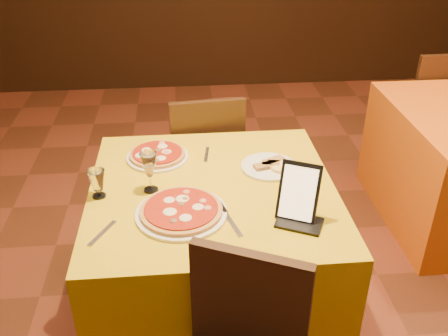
{
  "coord_description": "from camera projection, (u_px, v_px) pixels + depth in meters",
  "views": [
    {
      "loc": [
        -0.32,
        -1.61,
        1.95
      ],
      "look_at": [
        -0.14,
        0.25,
        0.86
      ],
      "focal_mm": 40.0,
      "sensor_mm": 36.0,
      "label": 1
    }
  ],
  "objects": [
    {
      "name": "main_table",
      "position": [
        213.0,
        252.0,
        2.43
      ],
      "size": [
        1.1,
        1.1,
        0.75
      ],
      "primitive_type": "cube",
      "color": "gold",
      "rests_on": "floor"
    },
    {
      "name": "fork_near",
      "position": [
        102.0,
        233.0,
        1.95
      ],
      "size": [
        0.1,
        0.16,
        0.01
      ],
      "primitive_type": "cube",
      "rotation": [
        0.0,
        0.0,
        1.07
      ],
      "color": "#B3B3BA",
      "rests_on": "main_table"
    },
    {
      "name": "water_glass",
      "position": [
        97.0,
        184.0,
        2.14
      ],
      "size": [
        0.06,
        0.06,
        0.13
      ],
      "primitive_type": null,
      "rotation": [
        0.0,
        0.0,
        0.02
      ],
      "color": "silver",
      "rests_on": "main_table"
    },
    {
      "name": "cutlet_dish",
      "position": [
        269.0,
        166.0,
        2.38
      ],
      "size": [
        0.27,
        0.27,
        0.03
      ],
      "rotation": [
        0.0,
        0.0,
        -0.29
      ],
      "color": "white",
      "rests_on": "main_table"
    },
    {
      "name": "tablet",
      "position": [
        299.0,
        192.0,
        1.98
      ],
      "size": [
        0.19,
        0.16,
        0.23
      ],
      "primitive_type": "cube",
      "rotation": [
        -0.35,
        0.0,
        -0.45
      ],
      "color": "black",
      "rests_on": "main_table"
    },
    {
      "name": "chair_main_far",
      "position": [
        204.0,
        158.0,
        3.08
      ],
      "size": [
        0.46,
        0.46,
        0.91
      ],
      "primitive_type": null,
      "rotation": [
        0.0,
        0.0,
        3.24
      ],
      "color": "#2F220F",
      "rests_on": "floor"
    },
    {
      "name": "chair_side_far",
      "position": [
        425.0,
        106.0,
        3.78
      ],
      "size": [
        0.37,
        0.37,
        0.91
      ],
      "primitive_type": null,
      "rotation": [
        0.0,
        0.0,
        3.15
      ],
      "color": "black",
      "rests_on": "floor"
    },
    {
      "name": "knife",
      "position": [
        230.0,
        220.0,
        2.02
      ],
      "size": [
        0.08,
        0.23,
        0.01
      ],
      "primitive_type": "cube",
      "rotation": [
        0.0,
        0.0,
        1.85
      ],
      "color": "#A7A7AE",
      "rests_on": "main_table"
    },
    {
      "name": "pizza_near",
      "position": [
        181.0,
        212.0,
        2.05
      ],
      "size": [
        0.38,
        0.38,
        0.03
      ],
      "rotation": [
        0.0,
        0.0,
        -0.37
      ],
      "color": "white",
      "rests_on": "main_table"
    },
    {
      "name": "fork_far",
      "position": [
        207.0,
        155.0,
        2.5
      ],
      "size": [
        0.04,
        0.15,
        0.01
      ],
      "primitive_type": "cube",
      "rotation": [
        0.0,
        0.0,
        1.44
      ],
      "color": "silver",
      "rests_on": "main_table"
    },
    {
      "name": "wine_glass",
      "position": [
        150.0,
        172.0,
        2.17
      ],
      "size": [
        0.1,
        0.1,
        0.19
      ],
      "primitive_type": null,
      "rotation": [
        0.0,
        0.0,
        -0.22
      ],
      "color": "#F5E38B",
      "rests_on": "main_table"
    },
    {
      "name": "pizza_far",
      "position": [
        157.0,
        156.0,
        2.46
      ],
      "size": [
        0.3,
        0.3,
        0.03
      ],
      "rotation": [
        0.0,
        0.0,
        -0.23
      ],
      "color": "white",
      "rests_on": "main_table"
    }
  ]
}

